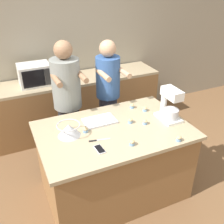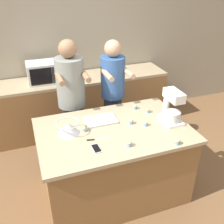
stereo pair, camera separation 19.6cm
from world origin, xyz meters
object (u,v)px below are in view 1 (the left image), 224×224
(cupcake_5, at_px, (179,138))
(cupcake_6, at_px, (132,106))
(knife, at_px, (98,140))
(microwave_oven, at_px, (35,74))
(stand_mixer, at_px, (170,106))
(baking_tray, at_px, (100,120))
(cupcake_4, at_px, (145,109))
(cell_phone, at_px, (100,149))
(mixing_bowl, at_px, (69,130))
(cupcake_3, at_px, (85,130))
(person_left, at_px, (68,104))
(cupcake_2, at_px, (130,121))
(person_right, at_px, (108,97))
(cupcake_0, at_px, (132,143))
(cupcake_1, at_px, (145,122))

(cupcake_5, height_order, cupcake_6, same)
(knife, bearing_deg, microwave_oven, 100.28)
(stand_mixer, relative_size, microwave_oven, 0.84)
(baking_tray, relative_size, cupcake_4, 6.20)
(stand_mixer, height_order, cell_phone, stand_mixer)
(mixing_bowl, distance_m, cupcake_5, 1.11)
(cupcake_3, height_order, cupcake_6, same)
(person_left, distance_m, cupcake_4, 0.97)
(knife, distance_m, cupcake_4, 0.81)
(cell_phone, distance_m, cupcake_5, 0.79)
(microwave_oven, height_order, cupcake_2, microwave_oven)
(cupcake_3, height_order, cupcake_4, same)
(microwave_oven, bearing_deg, baking_tray, -71.54)
(microwave_oven, relative_size, cupcake_2, 7.74)
(mixing_bowl, relative_size, cupcake_2, 4.23)
(stand_mixer, bearing_deg, knife, -175.94)
(microwave_oven, height_order, cell_phone, microwave_oven)
(stand_mixer, height_order, cupcake_5, stand_mixer)
(person_right, height_order, baking_tray, person_right)
(cupcake_2, xyz_separation_m, cupcake_6, (0.18, 0.30, 0.00))
(person_left, height_order, cupcake_5, person_left)
(knife, distance_m, cupcake_6, 0.79)
(cupcake_5, bearing_deg, cell_phone, 166.11)
(stand_mixer, height_order, knife, stand_mixer)
(person_left, bearing_deg, baking_tray, -70.50)
(cupcake_0, bearing_deg, cupcake_5, -15.87)
(cupcake_2, bearing_deg, cupcake_5, -61.23)
(person_right, xyz_separation_m, cupcake_4, (0.24, -0.56, 0.05))
(mixing_bowl, relative_size, cell_phone, 1.65)
(microwave_oven, height_order, cupcake_3, microwave_oven)
(person_right, distance_m, microwave_oven, 1.15)
(person_left, distance_m, stand_mixer, 1.27)
(cupcake_5, relative_size, cupcake_6, 1.00)
(mixing_bowl, bearing_deg, cupcake_0, -39.39)
(cupcake_3, bearing_deg, baking_tray, 31.81)
(person_left, height_order, cupcake_4, person_left)
(knife, relative_size, cupcake_1, 3.82)
(person_left, xyz_separation_m, cupcake_3, (-0.01, -0.70, 0.03))
(baking_tray, relative_size, knife, 1.62)
(person_left, bearing_deg, knife, -86.62)
(mixing_bowl, height_order, cupcake_2, mixing_bowl)
(mixing_bowl, xyz_separation_m, cupcake_5, (0.96, -0.55, -0.04))
(stand_mixer, bearing_deg, microwave_oven, 126.24)
(cupcake_2, bearing_deg, cupcake_4, 30.24)
(cupcake_6, bearing_deg, person_right, 107.03)
(knife, height_order, cupcake_6, cupcake_6)
(cell_phone, height_order, cupcake_0, cupcake_0)
(mixing_bowl, xyz_separation_m, knife, (0.24, -0.21, -0.07))
(stand_mixer, xyz_separation_m, cupcake_1, (-0.30, 0.01, -0.14))
(microwave_oven, xyz_separation_m, cupcake_3, (0.24, -1.50, -0.13))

